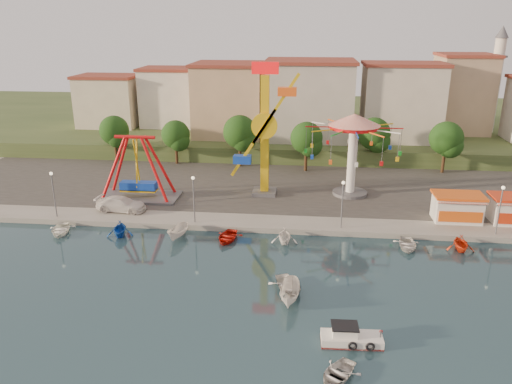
# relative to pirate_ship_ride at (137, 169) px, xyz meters

# --- Properties ---
(ground) EXTENTS (200.00, 200.00, 0.00)m
(ground) POSITION_rel_pirate_ship_ride_xyz_m (16.68, -20.10, -4.39)
(ground) COLOR #132B35
(ground) RESTS_ON ground
(quay_deck) EXTENTS (200.00, 100.00, 0.60)m
(quay_deck) POSITION_rel_pirate_ship_ride_xyz_m (16.68, 41.90, -4.09)
(quay_deck) COLOR #9E998E
(quay_deck) RESTS_ON ground
(asphalt_pad) EXTENTS (90.00, 28.00, 0.01)m
(asphalt_pad) POSITION_rel_pirate_ship_ride_xyz_m (16.68, 9.90, -3.79)
(asphalt_pad) COLOR #4C4944
(asphalt_pad) RESTS_ON quay_deck
(hill_terrace) EXTENTS (200.00, 60.00, 3.00)m
(hill_terrace) POSITION_rel_pirate_ship_ride_xyz_m (16.68, 46.90, -2.89)
(hill_terrace) COLOR #384C26
(hill_terrace) RESTS_ON ground
(pirate_ship_ride) EXTENTS (10.00, 5.00, 8.00)m
(pirate_ship_ride) POSITION_rel_pirate_ship_ride_xyz_m (0.00, 0.00, 0.00)
(pirate_ship_ride) COLOR #59595E
(pirate_ship_ride) RESTS_ON quay_deck
(kamikaze_tower) EXTENTS (5.80, 3.10, 16.50)m
(kamikaze_tower) POSITION_rel_pirate_ship_ride_xyz_m (15.82, 2.91, 4.13)
(kamikaze_tower) COLOR #59595E
(kamikaze_tower) RESTS_ON quay_deck
(wave_swinger) EXTENTS (11.60, 11.60, 10.40)m
(wave_swinger) POSITION_rel_pirate_ship_ride_xyz_m (26.43, 4.06, 3.80)
(wave_swinger) COLOR #59595E
(wave_swinger) RESTS_ON quay_deck
(booth_left) EXTENTS (5.40, 3.78, 3.08)m
(booth_left) POSITION_rel_pirate_ship_ride_xyz_m (37.55, -3.62, -2.23)
(booth_left) COLOR white
(booth_left) RESTS_ON quay_deck
(lamp_post_0) EXTENTS (0.14, 0.14, 5.00)m
(lamp_post_0) POSITION_rel_pirate_ship_ride_xyz_m (-7.32, -7.10, -1.29)
(lamp_post_0) COLOR #59595E
(lamp_post_0) RESTS_ON quay_deck
(lamp_post_1) EXTENTS (0.14, 0.14, 5.00)m
(lamp_post_1) POSITION_rel_pirate_ship_ride_xyz_m (8.68, -7.10, -1.29)
(lamp_post_1) COLOR #59595E
(lamp_post_1) RESTS_ON quay_deck
(lamp_post_2) EXTENTS (0.14, 0.14, 5.00)m
(lamp_post_2) POSITION_rel_pirate_ship_ride_xyz_m (24.68, -7.10, -1.29)
(lamp_post_2) COLOR #59595E
(lamp_post_2) RESTS_ON quay_deck
(lamp_post_3) EXTENTS (0.14, 0.14, 5.00)m
(lamp_post_3) POSITION_rel_pirate_ship_ride_xyz_m (40.68, -7.10, -1.29)
(lamp_post_3) COLOR #59595E
(lamp_post_3) RESTS_ON quay_deck
(tree_0) EXTENTS (4.60, 4.60, 7.19)m
(tree_0) POSITION_rel_pirate_ship_ride_xyz_m (-9.32, 16.87, 1.08)
(tree_0) COLOR #382314
(tree_0) RESTS_ON quay_deck
(tree_1) EXTENTS (4.35, 4.35, 6.80)m
(tree_1) POSITION_rel_pirate_ship_ride_xyz_m (0.68, 16.14, 0.81)
(tree_1) COLOR #382314
(tree_1) RESTS_ON quay_deck
(tree_2) EXTENTS (5.02, 5.02, 7.85)m
(tree_2) POSITION_rel_pirate_ship_ride_xyz_m (10.68, 15.70, 1.52)
(tree_2) COLOR #382314
(tree_2) RESTS_ON quay_deck
(tree_3) EXTENTS (4.68, 4.68, 7.32)m
(tree_3) POSITION_rel_pirate_ship_ride_xyz_m (20.68, 14.26, 1.16)
(tree_3) COLOR #382314
(tree_3) RESTS_ON quay_deck
(tree_4) EXTENTS (4.86, 4.86, 7.60)m
(tree_4) POSITION_rel_pirate_ship_ride_xyz_m (30.68, 17.25, 1.35)
(tree_4) COLOR #382314
(tree_4) RESTS_ON quay_deck
(tree_5) EXTENTS (4.83, 4.83, 7.54)m
(tree_5) POSITION_rel_pirate_ship_ride_xyz_m (40.68, 15.43, 1.31)
(tree_5) COLOR #382314
(tree_5) RESTS_ON quay_deck
(building_0) EXTENTS (9.26, 9.53, 11.87)m
(building_0) POSITION_rel_pirate_ship_ride_xyz_m (-16.69, 25.96, 4.54)
(building_0) COLOR beige
(building_0) RESTS_ON hill_terrace
(building_1) EXTENTS (12.33, 9.01, 8.63)m
(building_1) POSITION_rel_pirate_ship_ride_xyz_m (-4.65, 31.28, 2.92)
(building_1) COLOR silver
(building_1) RESTS_ON hill_terrace
(building_2) EXTENTS (11.95, 9.28, 11.23)m
(building_2) POSITION_rel_pirate_ship_ride_xyz_m (8.49, 31.86, 4.22)
(building_2) COLOR tan
(building_2) RESTS_ON hill_terrace
(building_3) EXTENTS (12.59, 10.50, 9.20)m
(building_3) POSITION_rel_pirate_ship_ride_xyz_m (22.28, 28.70, 3.20)
(building_3) COLOR beige
(building_3) RESTS_ON hill_terrace
(building_4) EXTENTS (10.75, 9.23, 9.24)m
(building_4) POSITION_rel_pirate_ship_ride_xyz_m (35.75, 32.10, 3.22)
(building_4) COLOR beige
(building_4) RESTS_ON hill_terrace
(building_5) EXTENTS (12.77, 10.96, 11.21)m
(building_5) POSITION_rel_pirate_ship_ride_xyz_m (49.05, 30.23, 4.21)
(building_5) COLOR tan
(building_5) RESTS_ON hill_terrace
(minaret) EXTENTS (2.80, 2.80, 18.00)m
(minaret) POSITION_rel_pirate_ship_ride_xyz_m (52.68, 33.90, 8.15)
(minaret) COLOR silver
(minaret) RESTS_ON hill_terrace
(cabin_motorboat) EXTENTS (4.37, 1.87, 1.52)m
(cabin_motorboat) POSITION_rel_pirate_ship_ride_xyz_m (24.24, -26.74, -3.99)
(cabin_motorboat) COLOR white
(cabin_motorboat) RESTS_ON ground
(rowboat_a) EXTENTS (4.12, 4.72, 0.82)m
(rowboat_a) POSITION_rel_pirate_ship_ride_xyz_m (19.60, -19.84, -3.99)
(rowboat_a) COLOR silver
(rowboat_a) RESTS_ON ground
(rowboat_b) EXTENTS (3.79, 4.09, 0.69)m
(rowboat_b) POSITION_rel_pirate_ship_ride_xyz_m (23.14, -30.58, -4.05)
(rowboat_b) COLOR silver
(rowboat_b) RESTS_ON ground
(skiff) EXTENTS (1.83, 4.17, 1.57)m
(skiff) POSITION_rel_pirate_ship_ride_xyz_m (19.79, -21.69, -3.61)
(skiff) COLOR silver
(skiff) RESTS_ON ground
(van) EXTENTS (5.95, 2.75, 1.68)m
(van) POSITION_rel_pirate_ship_ride_xyz_m (-0.60, -4.65, -2.95)
(van) COLOR silver
(van) RESTS_ON quay_deck
(moored_boat_0) EXTENTS (3.65, 4.41, 0.79)m
(moored_boat_0) POSITION_rel_pirate_ship_ride_xyz_m (-5.36, -10.30, -4.00)
(moored_boat_0) COLOR white
(moored_boat_0) RESTS_ON ground
(moored_boat_1) EXTENTS (3.40, 3.72, 1.68)m
(moored_boat_1) POSITION_rel_pirate_ship_ride_xyz_m (1.29, -10.30, -3.56)
(moored_boat_1) COLOR #1348AD
(moored_boat_1) RESTS_ON ground
(moored_boat_2) EXTENTS (2.20, 3.81, 1.38)m
(moored_boat_2) POSITION_rel_pirate_ship_ride_xyz_m (7.62, -10.30, -3.70)
(moored_boat_2) COLOR silver
(moored_boat_2) RESTS_ON ground
(moored_boat_3) EXTENTS (3.21, 4.12, 0.78)m
(moored_boat_3) POSITION_rel_pirate_ship_ride_xyz_m (12.81, -10.30, -4.00)
(moored_boat_3) COLOR red
(moored_boat_3) RESTS_ON ground
(moored_boat_4) EXTENTS (2.88, 3.28, 1.64)m
(moored_boat_4) POSITION_rel_pirate_ship_ride_xyz_m (18.77, -10.30, -3.57)
(moored_boat_4) COLOR white
(moored_boat_4) RESTS_ON ground
(moored_boat_6) EXTENTS (2.79, 3.77, 0.75)m
(moored_boat_6) POSITION_rel_pirate_ship_ride_xyz_m (31.13, -10.30, -4.02)
(moored_boat_6) COLOR silver
(moored_boat_6) RESTS_ON ground
(moored_boat_7) EXTENTS (2.72, 3.14, 1.63)m
(moored_boat_7) POSITION_rel_pirate_ship_ride_xyz_m (36.28, -10.30, -3.58)
(moored_boat_7) COLOR red
(moored_boat_7) RESTS_ON ground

